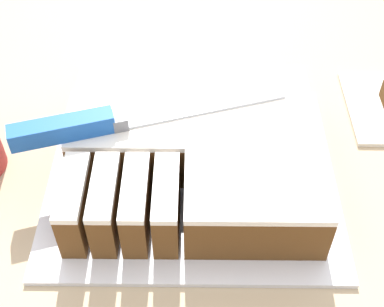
# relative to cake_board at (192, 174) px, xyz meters

# --- Properties ---
(cake_board) EXTENTS (0.33, 0.29, 0.01)m
(cake_board) POSITION_rel_cake_board_xyz_m (0.00, 0.00, 0.00)
(cake_board) COLOR silver
(cake_board) RESTS_ON countertop
(cake) EXTENTS (0.27, 0.23, 0.07)m
(cake) POSITION_rel_cake_board_xyz_m (0.00, 0.00, 0.04)
(cake) COLOR brown
(cake) RESTS_ON cake_board
(knife) EXTENTS (0.30, 0.11, 0.02)m
(knife) POSITION_rel_cake_board_xyz_m (-0.11, 0.00, 0.08)
(knife) COLOR silver
(knife) RESTS_ON cake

